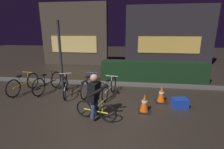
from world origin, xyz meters
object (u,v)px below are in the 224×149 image
object	(u,v)px
parked_bike_leftmost	(24,84)
blue_crate	(180,103)
parked_bike_right_mid	(110,88)
cyclist	(95,97)
parked_bike_left_mid	(48,83)
street_post	(61,57)
traffic_cone_near	(144,103)
traffic_cone_far	(161,94)
parked_bike_center_left	(65,86)
parked_bike_center_right	(90,85)

from	to	relation	value
parked_bike_leftmost	blue_crate	size ratio (longest dim) A/B	3.65
parked_bike_right_mid	cyclist	size ratio (longest dim) A/B	1.21
parked_bike_left_mid	parked_bike_leftmost	bearing A→B (deg)	114.99
street_post	traffic_cone_near	bearing A→B (deg)	-23.06
traffic_cone_far	parked_bike_center_left	bearing A→B (deg)	176.32
parked_bike_center_right	traffic_cone_near	xyz separation A→B (m)	(1.93, -1.14, -0.08)
parked_bike_center_right	blue_crate	bearing A→B (deg)	-98.16
blue_crate	cyclist	bearing A→B (deg)	-157.82
traffic_cone_far	parked_bike_left_mid	bearing A→B (deg)	174.13
parked_bike_center_right	blue_crate	size ratio (longest dim) A/B	3.76
parked_bike_right_mid	blue_crate	world-z (taller)	parked_bike_right_mid
parked_bike_leftmost	parked_bike_center_left	world-z (taller)	parked_bike_center_left
parked_bike_leftmost	parked_bike_left_mid	size ratio (longest dim) A/B	0.98
street_post	blue_crate	xyz separation A→B (m)	(4.14, -0.90, -1.18)
parked_bike_leftmost	cyclist	bearing A→B (deg)	-108.83
parked_bike_leftmost	parked_bike_center_right	bearing A→B (deg)	-78.72
traffic_cone_near	parked_bike_left_mid	bearing A→B (deg)	161.76
parked_bike_leftmost	parked_bike_center_right	xyz separation A→B (m)	(2.53, 0.18, 0.01)
parked_bike_center_left	parked_bike_center_right	world-z (taller)	parked_bike_center_right
parked_bike_right_mid	parked_bike_left_mid	bearing A→B (deg)	96.13
parked_bike_leftmost	blue_crate	world-z (taller)	parked_bike_leftmost
parked_bike_right_mid	blue_crate	xyz separation A→B (m)	(2.26, -0.61, -0.17)
parked_bike_left_mid	cyclist	xyz separation A→B (m)	(2.29, -1.77, 0.28)
parked_bike_leftmost	traffic_cone_far	distance (m)	5.06
parked_bike_leftmost	parked_bike_left_mid	world-z (taller)	parked_bike_left_mid
parked_bike_right_mid	traffic_cone_near	bearing A→B (deg)	-120.36
parked_bike_center_right	blue_crate	distance (m)	3.12
street_post	parked_bike_right_mid	world-z (taller)	street_post
parked_bike_center_left	cyclist	bearing A→B (deg)	-154.88
blue_crate	cyclist	size ratio (longest dim) A/B	0.35
parked_bike_center_left	traffic_cone_far	world-z (taller)	parked_bike_center_left
parked_bike_center_left	traffic_cone_near	distance (m)	2.98
parked_bike_right_mid	traffic_cone_far	xyz separation A→B (m)	(1.76, -0.25, -0.05)
parked_bike_leftmost	parked_bike_right_mid	world-z (taller)	parked_bike_leftmost
parked_bike_leftmost	traffic_cone_far	world-z (taller)	parked_bike_leftmost
parked_bike_leftmost	blue_crate	bearing A→B (deg)	-88.50
parked_bike_leftmost	cyclist	size ratio (longest dim) A/B	1.29
traffic_cone_far	blue_crate	size ratio (longest dim) A/B	1.29
parked_bike_center_left	parked_bike_right_mid	distance (m)	1.64
street_post	blue_crate	distance (m)	4.40
parked_bike_center_left	traffic_cone_far	distance (m)	3.41
parked_bike_right_mid	traffic_cone_near	xyz separation A→B (m)	(1.17, -1.01, -0.06)
parked_bike_left_mid	cyclist	bearing A→B (deg)	-117.35
parked_bike_leftmost	parked_bike_center_left	distance (m)	1.65
street_post	cyclist	bearing A→B (deg)	-47.25
parked_bike_center_right	cyclist	distance (m)	1.85
parked_bike_right_mid	blue_crate	bearing A→B (deg)	-94.71
street_post	parked_bike_left_mid	xyz separation A→B (m)	(-0.55, -0.11, -0.98)
street_post	parked_bike_right_mid	size ratio (longest dim) A/B	1.76
street_post	traffic_cone_near	size ratio (longest dim) A/B	4.85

